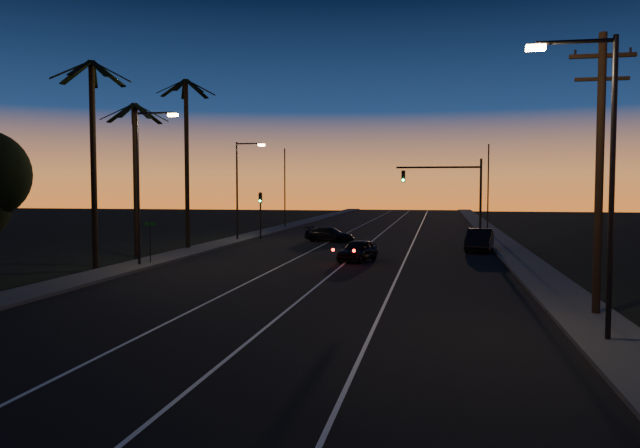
% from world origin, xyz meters
% --- Properties ---
extents(ground, '(220.00, 220.00, 0.00)m').
position_xyz_m(ground, '(0.00, 0.00, 0.00)').
color(ground, black).
rests_on(ground, ground).
extents(road, '(20.00, 170.00, 0.01)m').
position_xyz_m(road, '(0.00, 30.00, 0.01)').
color(road, black).
rests_on(road, ground).
extents(sidewalk_left, '(2.40, 170.00, 0.16)m').
position_xyz_m(sidewalk_left, '(-11.20, 30.00, 0.08)').
color(sidewalk_left, '#3E3E3B').
rests_on(sidewalk_left, ground).
extents(sidewalk_right, '(2.40, 170.00, 0.16)m').
position_xyz_m(sidewalk_right, '(11.20, 30.00, 0.08)').
color(sidewalk_right, '#3E3E3B').
rests_on(sidewalk_right, ground).
extents(lane_stripe_left, '(0.12, 160.00, 0.01)m').
position_xyz_m(lane_stripe_left, '(-3.00, 30.00, 0.02)').
color(lane_stripe_left, silver).
rests_on(lane_stripe_left, road).
extents(lane_stripe_mid, '(0.12, 160.00, 0.01)m').
position_xyz_m(lane_stripe_mid, '(0.50, 30.00, 0.02)').
color(lane_stripe_mid, silver).
rests_on(lane_stripe_mid, road).
extents(lane_stripe_right, '(0.12, 160.00, 0.01)m').
position_xyz_m(lane_stripe_right, '(4.00, 30.00, 0.02)').
color(lane_stripe_right, silver).
rests_on(lane_stripe_right, road).
extents(palm_near, '(4.25, 4.16, 11.53)m').
position_xyz_m(palm_near, '(-12.60, 18.00, 7.07)').
color(palm_near, black).
rests_on(palm_near, ground).
extents(palm_mid, '(4.25, 4.16, 10.03)m').
position_xyz_m(palm_mid, '(-13.20, 24.00, 6.25)').
color(palm_mid, black).
rests_on(palm_mid, ground).
extents(palm_far, '(4.25, 4.16, 12.53)m').
position_xyz_m(palm_far, '(-12.20, 30.00, 7.61)').
color(palm_far, black).
rests_on(palm_far, ground).
extents(streetlight_left_near, '(2.55, 0.26, 9.00)m').
position_xyz_m(streetlight_left_near, '(-10.70, 20.00, 5.32)').
color(streetlight_left_near, black).
rests_on(streetlight_left_near, ground).
extents(streetlight_left_far, '(2.55, 0.26, 8.50)m').
position_xyz_m(streetlight_left_far, '(-10.69, 38.00, 5.06)').
color(streetlight_left_far, black).
rests_on(streetlight_left_far, ground).
extents(streetlight_right_near, '(2.55, 0.26, 9.00)m').
position_xyz_m(streetlight_right_near, '(10.70, 6.00, 5.32)').
color(streetlight_right_near, black).
rests_on(streetlight_right_near, ground).
extents(street_sign, '(0.70, 0.06, 2.60)m').
position_xyz_m(street_sign, '(-10.80, 21.00, 1.66)').
color(street_sign, black).
rests_on(street_sign, ground).
extents(utility_pole, '(2.20, 0.28, 10.00)m').
position_xyz_m(utility_pole, '(11.60, 10.00, 5.32)').
color(utility_pole, black).
rests_on(utility_pole, ground).
extents(signal_mast, '(7.10, 0.41, 7.00)m').
position_xyz_m(signal_mast, '(7.14, 39.99, 4.78)').
color(signal_mast, black).
rests_on(signal_mast, ground).
extents(signal_post, '(0.28, 0.37, 4.20)m').
position_xyz_m(signal_post, '(-9.50, 39.98, 2.89)').
color(signal_post, black).
rests_on(signal_post, ground).
extents(far_pole_left, '(0.14, 0.14, 9.00)m').
position_xyz_m(far_pole_left, '(-11.00, 55.00, 4.50)').
color(far_pole_left, black).
rests_on(far_pole_left, ground).
extents(far_pole_right, '(0.14, 0.14, 9.00)m').
position_xyz_m(far_pole_right, '(11.00, 52.00, 4.50)').
color(far_pole_right, black).
rests_on(far_pole_right, ground).
extents(lead_car, '(2.57, 4.64, 1.34)m').
position_xyz_m(lead_car, '(1.12, 25.23, 0.68)').
color(lead_car, black).
rests_on(lead_car, road).
extents(right_car, '(2.40, 5.10, 1.62)m').
position_xyz_m(right_car, '(9.00, 32.73, 0.82)').
color(right_car, black).
rests_on(right_car, road).
extents(cross_car, '(4.66, 2.97, 1.26)m').
position_xyz_m(cross_car, '(-2.98, 38.37, 0.64)').
color(cross_car, black).
rests_on(cross_car, road).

